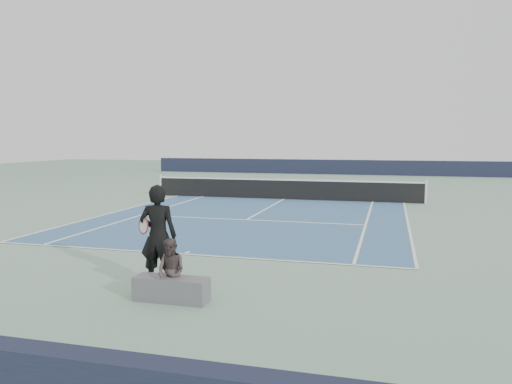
% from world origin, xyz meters
% --- Properties ---
extents(ground, '(80.00, 80.00, 0.00)m').
position_xyz_m(ground, '(0.00, 0.00, 0.00)').
color(ground, gray).
extents(court_surface, '(10.97, 23.77, 0.01)m').
position_xyz_m(court_surface, '(0.00, 0.00, 0.01)').
color(court_surface, '#396288').
rests_on(court_surface, ground).
extents(tennis_net, '(12.90, 0.10, 1.07)m').
position_xyz_m(tennis_net, '(0.00, 0.00, 0.50)').
color(tennis_net, silver).
rests_on(tennis_net, ground).
extents(windscreen_far, '(30.00, 0.25, 1.20)m').
position_xyz_m(windscreen_far, '(0.00, 17.88, 0.60)').
color(windscreen_far, black).
rests_on(windscreen_far, ground).
extents(tennis_player, '(0.86, 0.64, 1.98)m').
position_xyz_m(tennis_player, '(0.58, -14.45, 0.99)').
color(tennis_player, black).
rests_on(tennis_player, ground).
extents(tennis_ball, '(0.07, 0.07, 0.07)m').
position_xyz_m(tennis_ball, '(0.46, -15.05, 0.04)').
color(tennis_ball, yellow).
rests_on(tennis_ball, ground).
extents(spectator_bench, '(1.39, 0.87, 1.14)m').
position_xyz_m(spectator_bench, '(1.20, -15.23, 0.39)').
color(spectator_bench, '#5C5B60').
rests_on(spectator_bench, ground).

